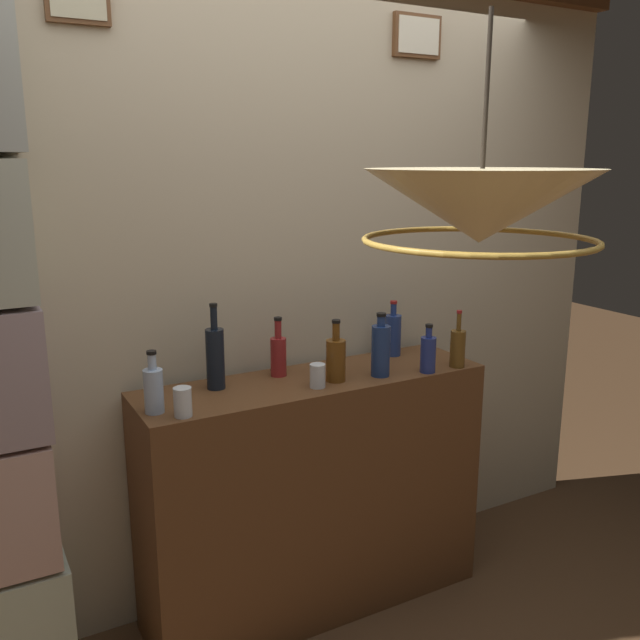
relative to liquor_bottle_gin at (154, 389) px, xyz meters
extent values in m
cube|color=#BCAD8E|center=(0.66, 0.34, 0.34)|extent=(3.46, 0.08, 2.88)
cube|color=brown|center=(-0.10, 0.29, 1.28)|extent=(0.21, 0.03, 0.15)
cube|color=#BFB794|center=(-0.10, 0.28, 1.28)|extent=(0.18, 0.01, 0.12)
cube|color=brown|center=(1.28, 0.29, 1.28)|extent=(0.24, 0.03, 0.18)
cube|color=beige|center=(1.28, 0.28, 1.28)|extent=(0.21, 0.01, 0.15)
cube|color=beige|center=(-0.53, 0.20, -0.87)|extent=(0.43, 0.32, 0.45)
cube|color=gray|center=(-0.42, 0.20, 0.07)|extent=(0.20, 0.32, 0.45)
cube|color=brown|center=(0.66, 0.06, -0.59)|extent=(1.43, 0.40, 1.02)
cylinder|color=#A4BAD7|center=(0.00, 0.00, -0.01)|extent=(0.07, 0.07, 0.15)
cylinder|color=#A4BAD7|center=(0.00, 0.00, 0.10)|extent=(0.03, 0.03, 0.06)
cylinder|color=black|center=(0.00, 0.00, 0.13)|extent=(0.03, 0.03, 0.01)
cylinder|color=navy|center=(1.12, 0.19, 0.00)|extent=(0.07, 0.07, 0.18)
cylinder|color=navy|center=(1.12, 0.19, 0.12)|extent=(0.03, 0.03, 0.05)
cylinder|color=maroon|center=(1.12, 0.19, 0.15)|extent=(0.03, 0.03, 0.01)
cylinder|color=maroon|center=(0.55, 0.16, -0.01)|extent=(0.06, 0.06, 0.16)
cylinder|color=maroon|center=(0.55, 0.16, 0.11)|extent=(0.03, 0.03, 0.07)
cylinder|color=black|center=(0.55, 0.16, 0.15)|extent=(0.03, 0.03, 0.01)
cylinder|color=navy|center=(0.91, -0.03, 0.02)|extent=(0.08, 0.08, 0.21)
cylinder|color=navy|center=(0.91, -0.03, 0.14)|extent=(0.03, 0.03, 0.04)
cylinder|color=black|center=(0.91, -0.03, 0.17)|extent=(0.04, 0.04, 0.01)
cylinder|color=navy|center=(1.11, -0.09, -0.01)|extent=(0.06, 0.06, 0.15)
cylinder|color=navy|center=(1.11, -0.09, 0.08)|extent=(0.03, 0.03, 0.04)
cylinder|color=black|center=(1.11, -0.09, 0.11)|extent=(0.03, 0.03, 0.01)
cylinder|color=brown|center=(0.72, 0.00, 0.00)|extent=(0.08, 0.08, 0.17)
cylinder|color=brown|center=(0.72, 0.00, 0.11)|extent=(0.03, 0.03, 0.07)
cylinder|color=black|center=(0.72, 0.00, 0.16)|extent=(0.03, 0.03, 0.01)
cylinder|color=black|center=(0.28, 0.14, 0.03)|extent=(0.07, 0.07, 0.23)
cylinder|color=black|center=(0.28, 0.14, 0.19)|extent=(0.03, 0.03, 0.09)
cylinder|color=black|center=(0.28, 0.14, 0.24)|extent=(0.03, 0.03, 0.01)
cylinder|color=brown|center=(1.26, -0.09, -0.01)|extent=(0.06, 0.06, 0.16)
cylinder|color=brown|center=(1.26, -0.09, 0.11)|extent=(0.02, 0.02, 0.08)
cylinder|color=maroon|center=(1.26, -0.09, 0.15)|extent=(0.02, 0.02, 0.01)
cylinder|color=silver|center=(0.62, -0.04, -0.04)|extent=(0.06, 0.06, 0.09)
cylinder|color=silver|center=(0.08, -0.08, -0.04)|extent=(0.06, 0.06, 0.10)
cone|color=beige|center=(0.64, -0.88, 0.65)|extent=(0.60, 0.60, 0.19)
cylinder|color=black|center=(0.64, -0.88, 0.93)|extent=(0.01, 0.01, 0.38)
torus|color=#AD8433|center=(0.64, -0.88, 0.56)|extent=(0.61, 0.61, 0.02)
camera|label=1|loc=(-0.56, -2.22, 0.77)|focal=38.18mm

